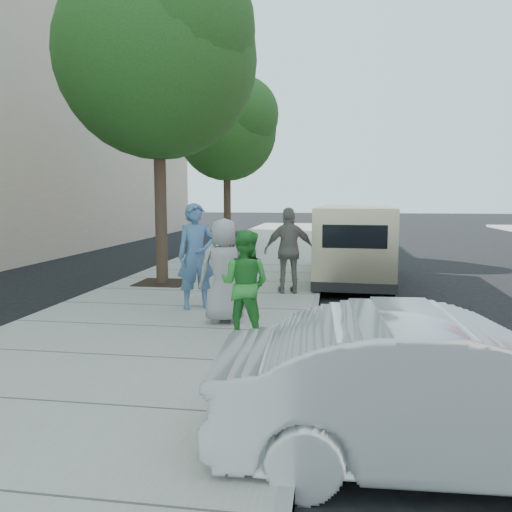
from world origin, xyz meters
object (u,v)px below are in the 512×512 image
object	(u,v)px
parking_meter	(243,255)
tree_near	(159,50)
sedan	(451,392)
tree_far	(228,126)
person_gray_shirt	(224,271)
van	(354,242)
person_striped_polo	(289,250)
person_green_shirt	(245,284)
person_officer	(196,256)

from	to	relation	value
parking_meter	tree_near	bearing A→B (deg)	133.06
sedan	tree_far	bearing A→B (deg)	15.63
sedan	person_gray_shirt	xyz separation A→B (m)	(-2.71, 3.85, 0.37)
tree_far	van	bearing A→B (deg)	-52.37
van	person_gray_shirt	size ratio (longest dim) A/B	3.13
person_gray_shirt	parking_meter	bearing A→B (deg)	-112.73
person_gray_shirt	person_striped_polo	size ratio (longest dim) A/B	0.93
parking_meter	sedan	bearing A→B (deg)	-62.61
person_green_shirt	person_striped_polo	bearing A→B (deg)	-83.03
person_green_shirt	person_gray_shirt	xyz separation A→B (m)	(-0.49, 0.83, 0.06)
person_green_shirt	person_gray_shirt	size ratio (longest dim) A/B	0.92
tree_near	person_gray_shirt	size ratio (longest dim) A/B	4.38
tree_far	sedan	world-z (taller)	tree_far
sedan	person_green_shirt	bearing A→B (deg)	33.67
person_officer	tree_far	bearing A→B (deg)	71.61
tree_near	sedan	world-z (taller)	tree_near
parking_meter	sedan	world-z (taller)	parking_meter
person_gray_shirt	van	bearing A→B (deg)	-128.44
tree_far	person_officer	distance (m)	10.93
sedan	person_gray_shirt	size ratio (longest dim) A/B	2.27
van	person_striped_polo	size ratio (longest dim) A/B	2.92
sedan	person_officer	size ratio (longest dim) A/B	2.00
tree_far	parking_meter	xyz separation A→B (m)	(2.39, -10.10, -3.72)
tree_far	person_green_shirt	world-z (taller)	tree_far
person_green_shirt	person_officer	bearing A→B (deg)	-42.51
parking_meter	van	world-z (taller)	van
sedan	parking_meter	bearing A→B (deg)	25.29
sedan	person_striped_polo	bearing A→B (deg)	13.26
van	sedan	xyz separation A→B (m)	(0.40, -9.01, -0.40)
person_officer	person_striped_polo	xyz separation A→B (m)	(1.57, 1.76, -0.05)
parking_meter	tree_far	bearing A→B (deg)	102.66
sedan	person_striped_polo	size ratio (longest dim) A/B	2.12
tree_far	sedan	size ratio (longest dim) A/B	1.67
parking_meter	sedan	size ratio (longest dim) A/B	0.36
parking_meter	person_gray_shirt	xyz separation A→B (m)	(-0.14, -0.98, -0.16)
van	person_officer	world-z (taller)	person_officer
parking_meter	person_green_shirt	bearing A→B (deg)	-79.93
person_green_shirt	person_striped_polo	xyz separation A→B (m)	(0.35, 3.51, 0.13)
person_green_shirt	person_striped_polo	distance (m)	3.53
person_striped_polo	person_officer	bearing A→B (deg)	35.30
person_officer	person_striped_polo	distance (m)	2.36
van	parking_meter	bearing A→B (deg)	-114.95
tree_near	tree_far	bearing A→B (deg)	90.00
parking_meter	person_gray_shirt	size ratio (longest dim) A/B	0.82
tree_near	tree_far	size ratio (longest dim) A/B	1.16
van	person_officer	xyz separation A→B (m)	(-3.04, -4.24, 0.08)
tree_near	person_officer	world-z (taller)	tree_near
person_officer	person_green_shirt	bearing A→B (deg)	-82.12
tree_far	person_officer	bearing A→B (deg)	-81.49
van	person_gray_shirt	bearing A→B (deg)	-111.70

